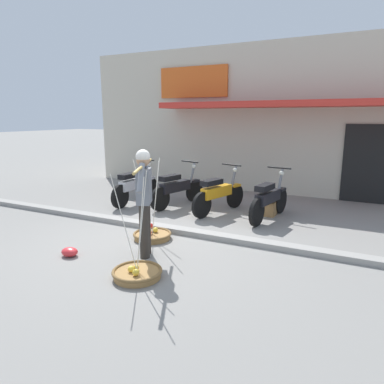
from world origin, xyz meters
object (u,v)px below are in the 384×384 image
at_px(plastic_litter_bag, 70,252).
at_px(motorcycle_nearest_shop, 135,186).
at_px(motorcycle_third_in_row, 218,194).
at_px(wooden_crate, 266,208).
at_px(motorcycle_second_in_row, 177,188).
at_px(fruit_basket_right_side, 137,273).
at_px(motorcycle_end_of_row, 269,199).
at_px(fruit_basket_left_side, 152,235).
at_px(fruit_vendor, 144,196).

bearing_deg(plastic_litter_bag, motorcycle_nearest_shop, 108.12).
height_order(motorcycle_nearest_shop, motorcycle_third_in_row, same).
bearing_deg(wooden_crate, motorcycle_nearest_shop, -172.96).
relative_size(plastic_litter_bag, wooden_crate, 0.64).
xyz_separation_m(motorcycle_second_in_row, motorcycle_third_in_row, (1.14, -0.11, 0.00)).
height_order(motorcycle_third_in_row, plastic_litter_bag, motorcycle_third_in_row).
height_order(motorcycle_nearest_shop, plastic_litter_bag, motorcycle_nearest_shop).
height_order(fruit_basket_right_side, motorcycle_end_of_row, fruit_basket_right_side).
xyz_separation_m(motorcycle_nearest_shop, plastic_litter_bag, (1.09, -3.34, -0.38)).
bearing_deg(fruit_basket_right_side, fruit_basket_left_side, 115.02).
relative_size(fruit_vendor, motorcycle_nearest_shop, 0.93).
xyz_separation_m(motorcycle_nearest_shop, wooden_crate, (3.28, 0.41, -0.29)).
relative_size(fruit_vendor, motorcycle_second_in_row, 0.95).
height_order(fruit_vendor, fruit_basket_right_side, fruit_vendor).
distance_m(fruit_basket_left_side, motorcycle_third_in_row, 2.24).
xyz_separation_m(fruit_basket_right_side, motorcycle_end_of_row, (0.93, 3.57, 0.38)).
bearing_deg(wooden_crate, motorcycle_second_in_row, -174.53).
relative_size(fruit_basket_left_side, motorcycle_nearest_shop, 0.80).
bearing_deg(motorcycle_third_in_row, fruit_basket_left_side, -100.91).
distance_m(fruit_vendor, plastic_litter_bag, 1.51).
distance_m(motorcycle_second_in_row, motorcycle_third_in_row, 1.14).
bearing_deg(motorcycle_nearest_shop, motorcycle_third_in_row, 2.28).
bearing_deg(wooden_crate, plastic_litter_bag, -120.33).
relative_size(motorcycle_third_in_row, wooden_crate, 4.02).
bearing_deg(fruit_basket_left_side, motorcycle_end_of_row, 53.56).
bearing_deg(fruit_vendor, plastic_litter_bag, -152.67).
bearing_deg(wooden_crate, fruit_vendor, -109.27).
relative_size(fruit_basket_right_side, motorcycle_end_of_row, 0.80).
bearing_deg(fruit_basket_left_side, plastic_litter_bag, -120.42).
height_order(fruit_basket_left_side, motorcycle_third_in_row, fruit_basket_left_side).
height_order(motorcycle_third_in_row, motorcycle_end_of_row, same).
xyz_separation_m(motorcycle_second_in_row, motorcycle_end_of_row, (2.31, -0.12, 0.00)).
height_order(motorcycle_second_in_row, motorcycle_end_of_row, same).
height_order(motorcycle_nearest_shop, motorcycle_second_in_row, same).
bearing_deg(plastic_litter_bag, fruit_basket_right_side, -6.30).
bearing_deg(fruit_basket_right_side, motorcycle_nearest_shop, 125.56).
distance_m(motorcycle_third_in_row, plastic_litter_bag, 3.64).
distance_m(fruit_basket_right_side, wooden_crate, 3.98).
height_order(plastic_litter_bag, wooden_crate, wooden_crate).
height_order(motorcycle_second_in_row, plastic_litter_bag, motorcycle_second_in_row).
xyz_separation_m(plastic_litter_bag, wooden_crate, (2.19, 3.74, 0.09)).
relative_size(motorcycle_nearest_shop, motorcycle_end_of_row, 1.01).
distance_m(motorcycle_end_of_row, plastic_litter_bag, 4.15).
distance_m(fruit_basket_right_side, motorcycle_end_of_row, 3.71).
distance_m(fruit_vendor, wooden_crate, 3.47).
relative_size(motorcycle_nearest_shop, plastic_litter_bag, 6.51).
bearing_deg(fruit_vendor, fruit_basket_left_side, 115.17).
distance_m(motorcycle_second_in_row, motorcycle_end_of_row, 2.31).
relative_size(fruit_vendor, fruit_basket_right_side, 1.17).
distance_m(motorcycle_end_of_row, wooden_crate, 0.46).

